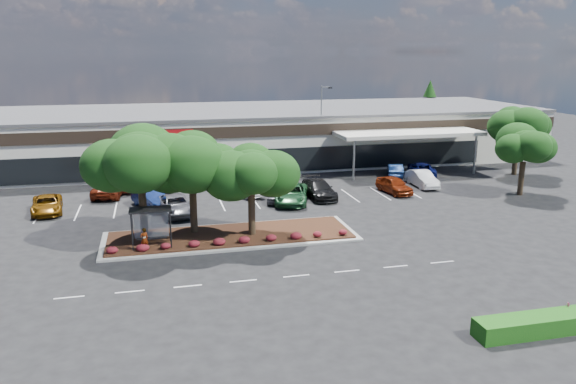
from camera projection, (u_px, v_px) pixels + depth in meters
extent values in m
plane|color=black|center=(269.00, 254.00, 37.06)|extent=(160.00, 160.00, 0.00)
cube|color=silver|center=(212.00, 136.00, 68.38)|extent=(80.00, 20.00, 6.00)
cube|color=#4C4C4E|center=(211.00, 111.00, 67.63)|extent=(80.40, 20.40, 0.30)
cube|color=black|center=(222.00, 133.00, 58.47)|extent=(80.00, 0.25, 1.20)
cube|color=black|center=(223.00, 163.00, 59.25)|extent=(60.00, 0.18, 2.60)
cube|color=#A20B10|center=(163.00, 135.00, 57.03)|extent=(6.00, 0.12, 1.00)
cube|color=silver|center=(409.00, 133.00, 60.83)|extent=(16.00, 5.00, 0.40)
cylinder|color=gray|center=(354.00, 160.00, 57.91)|extent=(0.24, 0.24, 4.20)
cylinder|color=gray|center=(475.00, 155.00, 61.11)|extent=(0.24, 0.24, 4.20)
cube|color=#9F9F9A|center=(231.00, 237.00, 40.35)|extent=(18.00, 6.00, 0.15)
cube|color=#472915|center=(231.00, 235.00, 40.32)|extent=(17.20, 5.20, 0.12)
cube|color=silver|center=(69.00, 297.00, 30.54)|extent=(1.60, 0.12, 0.01)
cube|color=silver|center=(130.00, 292.00, 31.27)|extent=(1.60, 0.12, 0.01)
cube|color=silver|center=(188.00, 286.00, 32.01)|extent=(1.60, 0.12, 0.01)
cube|color=silver|center=(243.00, 281.00, 32.74)|extent=(1.60, 0.12, 0.01)
cube|color=silver|center=(296.00, 276.00, 33.47)|extent=(1.60, 0.12, 0.01)
cube|color=silver|center=(347.00, 271.00, 34.20)|extent=(1.60, 0.12, 0.01)
cube|color=silver|center=(396.00, 266.00, 34.94)|extent=(1.60, 0.12, 0.01)
cube|color=silver|center=(442.00, 262.00, 35.67)|extent=(1.60, 0.12, 0.01)
cube|color=silver|center=(39.00, 215.00, 46.01)|extent=(0.12, 5.00, 0.01)
cube|color=silver|center=(78.00, 212.00, 46.69)|extent=(0.12, 5.00, 0.01)
cube|color=silver|center=(115.00, 210.00, 47.38)|extent=(0.12, 5.00, 0.01)
cube|color=silver|center=(152.00, 208.00, 48.07)|extent=(0.12, 5.00, 0.01)
cube|color=silver|center=(187.00, 206.00, 48.75)|extent=(0.12, 5.00, 0.01)
cube|color=silver|center=(221.00, 203.00, 49.44)|extent=(0.12, 5.00, 0.01)
cube|color=silver|center=(255.00, 201.00, 50.13)|extent=(0.12, 5.00, 0.01)
cube|color=silver|center=(288.00, 199.00, 50.81)|extent=(0.12, 5.00, 0.01)
cube|color=silver|center=(319.00, 197.00, 51.50)|extent=(0.12, 5.00, 0.01)
cube|color=silver|center=(350.00, 195.00, 52.19)|extent=(0.12, 5.00, 0.01)
cube|color=silver|center=(380.00, 194.00, 52.87)|extent=(0.12, 5.00, 0.01)
cube|color=silver|center=(409.00, 192.00, 53.56)|extent=(0.12, 5.00, 0.01)
cylinder|color=black|center=(132.00, 227.00, 37.94)|extent=(0.08, 0.08, 2.50)
cylinder|color=black|center=(170.00, 224.00, 38.51)|extent=(0.08, 0.08, 2.50)
cylinder|color=black|center=(132.00, 232.00, 36.72)|extent=(0.08, 0.08, 2.50)
cylinder|color=black|center=(171.00, 230.00, 37.29)|extent=(0.08, 0.08, 2.50)
cube|color=black|center=(150.00, 210.00, 37.30)|extent=(2.75, 1.55, 0.10)
cube|color=silver|center=(151.00, 223.00, 38.20)|extent=(2.30, 0.03, 2.00)
cube|color=black|center=(152.00, 238.00, 38.04)|extent=(2.00, 0.35, 0.06)
cube|color=#0E4912|center=(535.00, 325.00, 26.51)|extent=(6.00, 1.30, 0.90)
cone|color=#16360F|center=(429.00, 109.00, 85.22)|extent=(3.96, 3.96, 9.00)
imported|color=#594C47|center=(144.00, 239.00, 36.87)|extent=(0.66, 0.56, 1.53)
cube|color=#9F9F9A|center=(320.00, 168.00, 63.40)|extent=(0.50, 0.50, 0.40)
cylinder|color=gray|center=(321.00, 127.00, 62.26)|extent=(0.14, 0.14, 8.99)
cube|color=gray|center=(326.00, 87.00, 61.27)|extent=(0.91, 0.29, 0.14)
cube|color=black|center=(330.00, 88.00, 61.36)|extent=(0.47, 0.34, 0.18)
cube|color=#A47D56|center=(566.00, 313.00, 27.45)|extent=(0.03, 0.03, 1.12)
cube|color=#F03F91|center=(568.00, 304.00, 27.35)|extent=(0.02, 0.14, 0.18)
imported|color=#704208|center=(47.00, 205.00, 46.44)|extent=(2.97, 5.35, 1.42)
imported|color=navy|center=(151.00, 198.00, 47.98)|extent=(3.60, 5.24, 1.64)
imported|color=#5D5C63|center=(175.00, 205.00, 46.10)|extent=(3.41, 5.81, 1.52)
imported|color=white|center=(246.00, 188.00, 52.05)|extent=(3.05, 4.72, 1.47)
imported|color=#5B5A62|center=(277.00, 194.00, 50.07)|extent=(2.71, 4.38, 1.39)
imported|color=#1F4F29|center=(292.00, 194.00, 49.51)|extent=(4.31, 6.42, 1.63)
imported|color=black|center=(319.00, 189.00, 51.25)|extent=(2.46, 5.61, 1.60)
imported|color=maroon|center=(394.00, 185.00, 52.92)|extent=(2.41, 4.77, 1.56)
imported|color=silver|center=(422.00, 179.00, 55.51)|extent=(1.75, 4.80, 1.57)
imported|color=maroon|center=(124.00, 181.00, 54.03)|extent=(2.17, 5.31, 1.71)
imported|color=maroon|center=(110.00, 188.00, 51.80)|extent=(3.35, 5.73, 1.50)
imported|color=#194319|center=(163.00, 181.00, 54.64)|extent=(3.81, 6.24, 1.62)
imported|color=silver|center=(251.00, 181.00, 54.93)|extent=(2.28, 4.91, 1.39)
imported|color=#ABAEB8|center=(236.00, 181.00, 54.74)|extent=(2.81, 4.46, 1.41)
imported|color=#1B5426|center=(276.00, 176.00, 57.21)|extent=(1.63, 4.24, 1.38)
imported|color=navy|center=(395.00, 170.00, 59.86)|extent=(2.97, 4.59, 1.43)
imported|color=navy|center=(422.00, 169.00, 60.25)|extent=(4.05, 5.93, 1.51)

